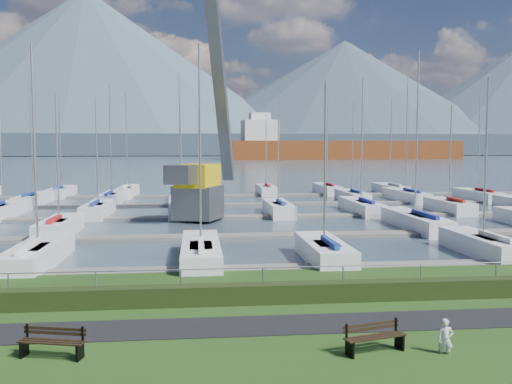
{
  "coord_description": "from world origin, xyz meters",
  "views": [
    {
      "loc": [
        -3.41,
        -20.43,
        5.69
      ],
      "look_at": [
        0.0,
        12.0,
        3.0
      ],
      "focal_mm": 40.0,
      "sensor_mm": 36.0,
      "label": 1
    }
  ],
  "objects": [
    {
      "name": "cargo_ship_mid",
      "position": [
        54.01,
        217.56,
        3.52
      ],
      "size": [
        102.45,
        23.2,
        21.5
      ],
      "rotation": [
        0.0,
        0.0,
        0.05
      ],
      "color": "brown",
      "rests_on": "water"
    },
    {
      "name": "hedge",
      "position": [
        0.0,
        -0.4,
        0.35
      ],
      "size": [
        80.0,
        0.7,
        0.7
      ],
      "primitive_type": "cube",
      "color": "black",
      "rests_on": "grass"
    },
    {
      "name": "sailboat_fleet",
      "position": [
        -1.58,
        29.62,
        5.36
      ],
      "size": [
        75.64,
        49.48,
        13.69
      ],
      "color": "#1B2398",
      "rests_on": "water"
    },
    {
      "name": "foothill",
      "position": [
        0.0,
        330.0,
        6.0
      ],
      "size": [
        900.0,
        80.0,
        12.0
      ],
      "primitive_type": "cube",
      "color": "#3C4B58",
      "rests_on": "water"
    },
    {
      "name": "crane",
      "position": [
        -2.83,
        25.66,
        5.33
      ],
      "size": [
        6.12,
        13.48,
        22.35
      ],
      "rotation": [
        0.0,
        0.0,
        -0.41
      ],
      "color": "#525559",
      "rests_on": "water"
    },
    {
      "name": "docks",
      "position": [
        0.0,
        26.0,
        -0.22
      ],
      "size": [
        90.0,
        41.6,
        0.25
      ],
      "color": "gray",
      "rests_on": "water"
    },
    {
      "name": "person",
      "position": [
        3.31,
        -5.92,
        0.56
      ],
      "size": [
        0.47,
        0.37,
        1.12
      ],
      "primitive_type": "imported",
      "rotation": [
        0.0,
        0.0,
        -0.28
      ],
      "color": "silver",
      "rests_on": "grass"
    },
    {
      "name": "fence",
      "position": [
        0.0,
        0.0,
        1.2
      ],
      "size": [
        80.0,
        0.04,
        0.04
      ],
      "primitive_type": "cylinder",
      "rotation": [
        0.0,
        1.57,
        0.0
      ],
      "color": "gray",
      "rests_on": "grass"
    },
    {
      "name": "bench_left",
      "position": [
        -7.28,
        -5.07,
        0.42
      ],
      "size": [
        1.85,
        0.86,
        0.85
      ],
      "rotation": [
        0.0,
        0.0,
        -0.26
      ],
      "color": "black",
      "rests_on": "grass"
    },
    {
      "name": "path",
      "position": [
        0.0,
        -3.0,
        0.01
      ],
      "size": [
        160.0,
        2.0,
        0.04
      ],
      "primitive_type": "cube",
      "color": "black",
      "rests_on": "grass"
    },
    {
      "name": "bench_right",
      "position": [
        1.42,
        -5.6,
        0.42
      ],
      "size": [
        1.85,
        0.89,
        0.85
      ],
      "rotation": [
        0.0,
        0.0,
        0.27
      ],
      "color": "black",
      "rests_on": "grass"
    },
    {
      "name": "water",
      "position": [
        0.0,
        260.0,
        -0.4
      ],
      "size": [
        800.0,
        540.0,
        0.2
      ],
      "primitive_type": "cube",
      "color": "#3A4A55"
    },
    {
      "name": "mountains",
      "position": [
        7.35,
        404.62,
        46.68
      ],
      "size": [
        1190.0,
        360.0,
        115.0
      ],
      "color": "#434C62",
      "rests_on": "water"
    }
  ]
}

